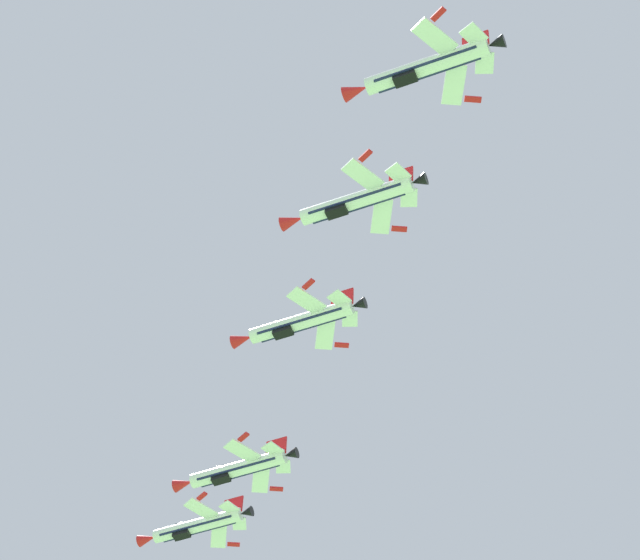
{
  "coord_description": "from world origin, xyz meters",
  "views": [
    {
      "loc": [
        -0.98,
        -3.56,
        1.88
      ],
      "look_at": [
        -14.56,
        109.33,
        122.62
      ],
      "focal_mm": 88.05,
      "sensor_mm": 36.0,
      "label": 1
    }
  ],
  "objects_px": {
    "fighter_jet_lead": "(196,526)",
    "fighter_jet_right_wing": "(299,322)",
    "fighter_jet_left_wing": "(236,469)",
    "fighter_jet_right_outer": "(424,68)",
    "fighter_jet_left_outer": "(354,201)"
  },
  "relations": [
    {
      "from": "fighter_jet_right_wing",
      "to": "fighter_jet_left_outer",
      "type": "bearing_deg",
      "value": -139.28
    },
    {
      "from": "fighter_jet_right_outer",
      "to": "fighter_jet_left_outer",
      "type": "bearing_deg",
      "value": 41.92
    },
    {
      "from": "fighter_jet_left_wing",
      "to": "fighter_jet_right_outer",
      "type": "xyz_separation_m",
      "value": [
        26.28,
        -54.44,
        0.65
      ]
    },
    {
      "from": "fighter_jet_left_wing",
      "to": "fighter_jet_right_outer",
      "type": "relative_size",
      "value": 1.0
    },
    {
      "from": "fighter_jet_left_outer",
      "to": "fighter_jet_right_outer",
      "type": "relative_size",
      "value": 1.0
    },
    {
      "from": "fighter_jet_lead",
      "to": "fighter_jet_right_wing",
      "type": "xyz_separation_m",
      "value": [
        17.79,
        -35.35,
        -0.89
      ]
    },
    {
      "from": "fighter_jet_lead",
      "to": "fighter_jet_left_wing",
      "type": "distance_m",
      "value": 17.36
    },
    {
      "from": "fighter_jet_right_wing",
      "to": "fighter_jet_right_outer",
      "type": "height_order",
      "value": "fighter_jet_right_wing"
    },
    {
      "from": "fighter_jet_lead",
      "to": "fighter_jet_left_outer",
      "type": "bearing_deg",
      "value": -137.96
    },
    {
      "from": "fighter_jet_left_wing",
      "to": "fighter_jet_left_outer",
      "type": "distance_m",
      "value": 41.49
    },
    {
      "from": "fighter_jet_right_wing",
      "to": "fighter_jet_left_wing",
      "type": "bearing_deg",
      "value": 42.39
    },
    {
      "from": "fighter_jet_left_outer",
      "to": "fighter_jet_right_outer",
      "type": "bearing_deg",
      "value": -138.08
    },
    {
      "from": "fighter_jet_right_outer",
      "to": "fighter_jet_lead",
      "type": "bearing_deg",
      "value": 42.01
    },
    {
      "from": "fighter_jet_right_wing",
      "to": "fighter_jet_left_outer",
      "type": "distance_m",
      "value": 18.75
    },
    {
      "from": "fighter_jet_left_wing",
      "to": "fighter_jet_right_outer",
      "type": "height_order",
      "value": "fighter_jet_right_outer"
    }
  ]
}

